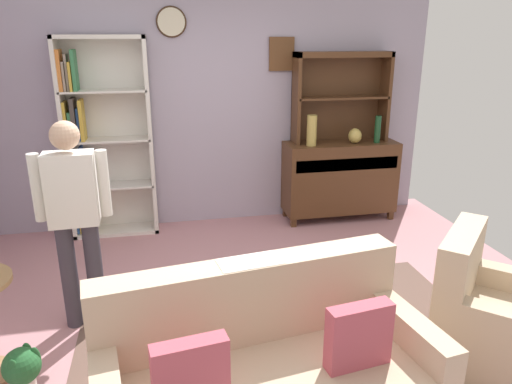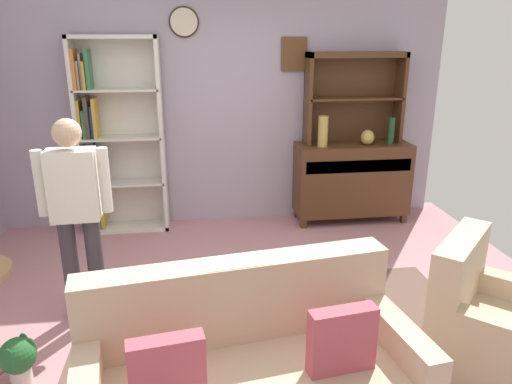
% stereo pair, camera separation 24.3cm
% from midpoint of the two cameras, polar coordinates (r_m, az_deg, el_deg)
% --- Properties ---
extents(ground_plane, '(5.40, 4.60, 0.02)m').
position_cam_midpoint_polar(ground_plane, '(3.93, -2.70, -14.45)').
color(ground_plane, '#B27A7F').
extents(wall_back, '(5.00, 0.09, 2.80)m').
position_cam_midpoint_polar(wall_back, '(5.46, -6.50, 10.77)').
color(wall_back, '#A399AD').
rests_on(wall_back, ground_plane).
extents(area_rug, '(2.96, 1.77, 0.01)m').
position_cam_midpoint_polar(area_rug, '(3.71, 1.25, -16.41)').
color(area_rug, brown).
rests_on(area_rug, ground_plane).
extents(bookshelf, '(0.90, 0.30, 2.10)m').
position_cam_midpoint_polar(bookshelf, '(5.37, -19.17, 5.75)').
color(bookshelf, silver).
rests_on(bookshelf, ground_plane).
extents(sideboard, '(1.30, 0.45, 0.92)m').
position_cam_midpoint_polar(sideboard, '(5.71, 8.67, 1.79)').
color(sideboard, '#4C2D19').
rests_on(sideboard, ground_plane).
extents(sideboard_hutch, '(1.10, 0.26, 1.00)m').
position_cam_midpoint_polar(sideboard_hutch, '(5.61, 8.81, 12.45)').
color(sideboard_hutch, '#4C2D19').
rests_on(sideboard_hutch, sideboard).
extents(vase_tall, '(0.11, 0.11, 0.34)m').
position_cam_midpoint_polar(vase_tall, '(5.38, 5.32, 7.26)').
color(vase_tall, tan).
rests_on(vase_tall, sideboard).
extents(vase_round, '(0.15, 0.15, 0.17)m').
position_cam_midpoint_polar(vase_round, '(5.58, 10.42, 6.55)').
color(vase_round, tan).
rests_on(vase_round, sideboard).
extents(bottle_wine, '(0.07, 0.07, 0.31)m').
position_cam_midpoint_polar(bottle_wine, '(5.64, 13.01, 7.24)').
color(bottle_wine, '#194223').
rests_on(bottle_wine, sideboard).
extents(couch_floral, '(1.90, 1.10, 0.90)m').
position_cam_midpoint_polar(couch_floral, '(2.82, -1.34, -21.38)').
color(couch_floral, '#C6AD8E').
rests_on(couch_floral, ground_plane).
extents(armchair_floral, '(1.08, 1.08, 0.88)m').
position_cam_midpoint_polar(armchair_floral, '(3.63, 24.57, -13.73)').
color(armchair_floral, '#C6AD8E').
rests_on(armchair_floral, ground_plane).
extents(potted_plant_small, '(0.23, 0.23, 0.31)m').
position_cam_midpoint_polar(potted_plant_small, '(3.47, -27.86, -18.00)').
color(potted_plant_small, beige).
rests_on(potted_plant_small, ground_plane).
extents(person_reading, '(0.52, 0.21, 1.56)m').
position_cam_midpoint_polar(person_reading, '(3.69, -22.50, -2.23)').
color(person_reading, '#38333D').
rests_on(person_reading, ground_plane).
extents(coffee_table, '(0.80, 0.50, 0.42)m').
position_cam_midpoint_polar(coffee_table, '(3.60, -3.58, -11.00)').
color(coffee_table, '#4C2D19').
rests_on(coffee_table, ground_plane).
extents(book_stack, '(0.22, 0.16, 0.08)m').
position_cam_midpoint_polar(book_stack, '(3.62, -5.45, -9.07)').
color(book_stack, '#723F7F').
rests_on(book_stack, coffee_table).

